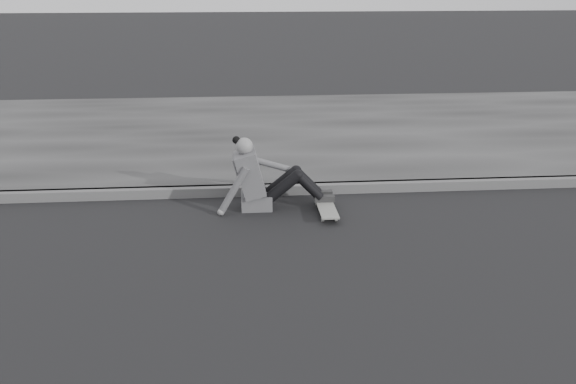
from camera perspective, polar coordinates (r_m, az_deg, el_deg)
name	(u,v)px	position (r m, az deg, el deg)	size (l,w,h in m)	color
ground	(417,285)	(5.94, 11.41, -8.10)	(80.00, 80.00, 0.00)	black
curb	(362,187)	(8.22, 6.60, 0.44)	(24.00, 0.16, 0.12)	#535353
sidewalk	(328,131)	(11.08, 3.60, 5.43)	(24.00, 6.00, 0.12)	#323232
skateboard	(326,207)	(7.45, 3.41, -1.38)	(0.20, 0.78, 0.09)	gray
seated_woman	(262,179)	(7.52, -2.35, 1.18)	(1.38, 0.46, 0.88)	#525255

